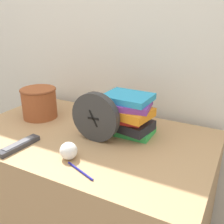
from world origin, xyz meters
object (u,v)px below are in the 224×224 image
desk_clock (95,117)px  tv_remote (19,145)px  pen (80,171)px  basket (39,102)px  book_stack (127,114)px  crumpled_paper_ball (69,151)px

desk_clock → tv_remote: size_ratio=1.12×
pen → tv_remote: bearing=175.4°
desk_clock → tv_remote: desk_clock is taller
basket → tv_remote: (0.16, -0.30, -0.07)m
book_stack → tv_remote: bearing=-135.9°
tv_remote → pen: (0.33, -0.03, -0.01)m
book_stack → tv_remote: (-0.34, -0.33, -0.09)m
book_stack → pen: 0.37m
crumpled_paper_ball → desk_clock: bearing=86.4°
book_stack → tv_remote: size_ratio=1.23×
desk_clock → crumpled_paper_ball: 0.20m
book_stack → basket: 0.50m
basket → crumpled_paper_ball: (0.39, -0.27, -0.05)m
desk_clock → basket: (-0.40, 0.09, -0.02)m
basket → crumpled_paper_ball: 0.48m
basket → tv_remote: size_ratio=0.96×
desk_clock → book_stack: size_ratio=0.91×
desk_clock → basket: size_ratio=1.17×
tv_remote → crumpled_paper_ball: crumpled_paper_ball is taller
tv_remote → book_stack: bearing=44.1°
desk_clock → book_stack: desk_clock is taller
book_stack → pen: (-0.02, -0.36, -0.09)m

